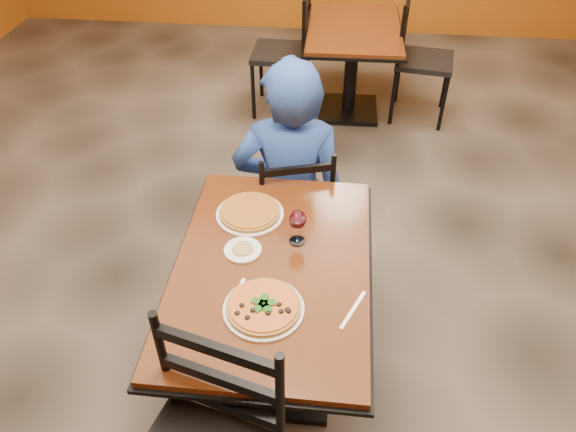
# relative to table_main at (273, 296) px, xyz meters

# --- Properties ---
(floor) EXTENTS (7.00, 8.00, 0.01)m
(floor) POSITION_rel_table_main_xyz_m (0.00, 0.50, -0.56)
(floor) COLOR black
(floor) RESTS_ON ground
(table_main) EXTENTS (0.83, 1.23, 0.75)m
(table_main) POSITION_rel_table_main_xyz_m (0.00, 0.00, 0.00)
(table_main) COLOR #56250D
(table_main) RESTS_ON floor
(table_second) EXTENTS (0.76, 1.12, 0.75)m
(table_second) POSITION_rel_table_main_xyz_m (0.31, 2.66, -0.01)
(table_second) COLOR #56250D
(table_second) RESTS_ON floor
(chair_main_far) EXTENTS (0.49, 0.49, 0.88)m
(chair_main_far) POSITION_rel_table_main_xyz_m (0.00, 0.77, -0.12)
(chair_main_far) COLOR black
(chair_main_far) RESTS_ON floor
(chair_second_left) EXTENTS (0.46, 0.46, 1.00)m
(chair_second_left) POSITION_rel_table_main_xyz_m (-0.28, 2.66, -0.06)
(chair_second_left) COLOR black
(chair_second_left) RESTS_ON floor
(chair_second_right) EXTENTS (0.50, 0.50, 0.98)m
(chair_second_right) POSITION_rel_table_main_xyz_m (0.89, 2.66, -0.07)
(chair_second_right) COLOR black
(chair_second_right) RESTS_ON floor
(diner) EXTENTS (0.66, 0.46, 1.29)m
(diner) POSITION_rel_table_main_xyz_m (-0.01, 0.84, 0.09)
(diner) COLOR #1C339A
(diner) RESTS_ON floor
(plate_main) EXTENTS (0.31, 0.31, 0.01)m
(plate_main) POSITION_rel_table_main_xyz_m (-0.00, -0.24, 0.20)
(plate_main) COLOR white
(plate_main) RESTS_ON table_main
(pizza_main) EXTENTS (0.28, 0.28, 0.02)m
(pizza_main) POSITION_rel_table_main_xyz_m (-0.00, -0.24, 0.21)
(pizza_main) COLOR #95220A
(pizza_main) RESTS_ON plate_main
(plate_far) EXTENTS (0.31, 0.31, 0.01)m
(plate_far) POSITION_rel_table_main_xyz_m (-0.14, 0.31, 0.20)
(plate_far) COLOR white
(plate_far) RESTS_ON table_main
(pizza_far) EXTENTS (0.28, 0.28, 0.02)m
(pizza_far) POSITION_rel_table_main_xyz_m (-0.14, 0.31, 0.21)
(pizza_far) COLOR #C48825
(pizza_far) RESTS_ON plate_far
(side_plate) EXTENTS (0.16, 0.16, 0.01)m
(side_plate) POSITION_rel_table_main_xyz_m (-0.13, 0.07, 0.20)
(side_plate) COLOR white
(side_plate) RESTS_ON table_main
(dip) EXTENTS (0.09, 0.09, 0.01)m
(dip) POSITION_rel_table_main_xyz_m (-0.13, 0.07, 0.21)
(dip) COLOR tan
(dip) RESTS_ON side_plate
(wine_glass) EXTENTS (0.08, 0.08, 0.18)m
(wine_glass) POSITION_rel_table_main_xyz_m (0.09, 0.15, 0.28)
(wine_glass) COLOR white
(wine_glass) RESTS_ON table_main
(fork) EXTENTS (0.05, 0.19, 0.00)m
(fork) POSITION_rel_table_main_xyz_m (-0.12, -0.19, 0.20)
(fork) COLOR silver
(fork) RESTS_ON table_main
(knife) EXTENTS (0.10, 0.20, 0.00)m
(knife) POSITION_rel_table_main_xyz_m (0.34, -0.21, 0.20)
(knife) COLOR silver
(knife) RESTS_ON table_main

